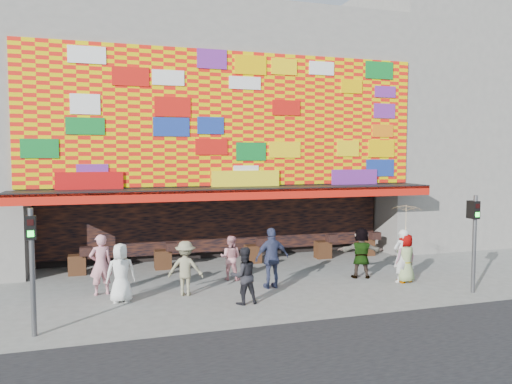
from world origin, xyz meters
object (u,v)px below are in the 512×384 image
at_px(ped_c, 244,276).
at_px(ped_e, 272,258).
at_px(ped_b, 101,265).
at_px(ped_f, 361,253).
at_px(ped_i, 231,258).
at_px(ped_a, 121,273).
at_px(ped_d, 185,268).
at_px(ped_g, 406,258).
at_px(parasol, 406,218).
at_px(signal_right, 475,233).
at_px(signal_left, 32,257).
at_px(ped_h, 402,256).

distance_m(ped_c, ped_e, 1.92).
height_order(ped_b, ped_f, ped_b).
bearing_deg(ped_i, ped_a, 52.82).
bearing_deg(ped_c, ped_i, -102.92).
relative_size(ped_d, ped_g, 1.01).
relative_size(ped_i, parasol, 0.81).
xyz_separation_m(ped_f, ped_i, (-4.35, 1.08, -0.12)).
bearing_deg(parasol, ped_e, 171.55).
bearing_deg(ped_a, signal_right, 164.37).
relative_size(ped_a, ped_f, 0.98).
relative_size(ped_e, ped_f, 1.10).
xyz_separation_m(signal_left, ped_e, (6.68, 2.36, -0.90)).
bearing_deg(ped_d, ped_f, -157.42).
xyz_separation_m(ped_a, parasol, (9.10, -0.51, 1.30)).
relative_size(ped_e, ped_g, 1.18).
relative_size(ped_b, ped_d, 1.12).
xyz_separation_m(ped_f, parasol, (1.09, -1.01, 1.28)).
bearing_deg(ped_a, ped_i, -160.20).
relative_size(ped_c, parasol, 0.88).
bearing_deg(ped_c, ped_f, -165.88).
distance_m(ped_c, parasol, 5.98).
xyz_separation_m(ped_a, ped_d, (1.88, 0.16, -0.03)).
relative_size(signal_left, ped_f, 1.72).
xyz_separation_m(signal_left, ped_c, (5.36, 0.99, -1.05)).
height_order(ped_d, ped_i, ped_d).
xyz_separation_m(ped_g, ped_h, (-0.11, 0.06, 0.07)).
distance_m(ped_a, ped_f, 8.02).
relative_size(signal_right, ped_h, 1.70).
bearing_deg(ped_g, ped_c, -2.64).
distance_m(ped_e, ped_i, 1.75).
distance_m(ped_e, ped_f, 3.39).
relative_size(signal_right, ped_d, 1.82).
height_order(ped_d, ped_g, ped_d).
height_order(ped_d, ped_f, ped_f).
bearing_deg(ped_c, ped_a, -26.17).
distance_m(ped_a, ped_i, 3.98).
bearing_deg(parasol, ped_d, 174.72).
relative_size(signal_left, ped_h, 1.70).
bearing_deg(ped_a, ped_f, 179.95).
bearing_deg(ped_c, ped_h, -178.24).
xyz_separation_m(ped_a, ped_b, (-0.55, 0.98, 0.07)).
bearing_deg(ped_c, signal_right, 166.07).
height_order(ped_f, ped_g, ped_f).
height_order(signal_left, ped_c, signal_left).
height_order(signal_right, ped_c, signal_right).
xyz_separation_m(ped_e, ped_f, (3.37, 0.34, -0.09)).
distance_m(ped_e, parasol, 4.66).
distance_m(ped_b, ped_h, 9.64).
distance_m(ped_c, ped_i, 2.82).
xyz_separation_m(ped_b, ped_e, (5.19, -0.82, 0.04)).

